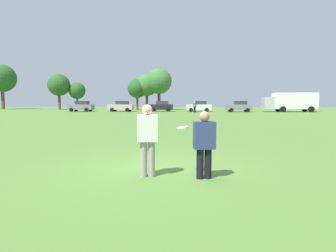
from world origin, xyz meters
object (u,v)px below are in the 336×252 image
(box_truck, at_px, (290,101))
(parked_car_near_right, at_px, (239,106))
(traffic_cone, at_px, (210,134))
(parked_car_mid_right, at_px, (199,106))
(player_thrower, at_px, (147,136))
(parked_car_near_left, at_px, (81,106))
(parked_car_mid_left, at_px, (121,106))
(bystander_sideline_watcher, at_px, (195,106))
(frisbee, at_px, (183,128))
(player_defender, at_px, (204,141))
(parked_car_center, at_px, (161,106))

(box_truck, bearing_deg, parked_car_near_right, -174.66)
(traffic_cone, height_order, parked_car_mid_right, parked_car_mid_right)
(player_thrower, bearing_deg, parked_car_mid_right, 86.24)
(parked_car_near_right, relative_size, box_truck, 0.50)
(parked_car_near_left, distance_m, parked_car_mid_left, 6.84)
(bystander_sideline_watcher, bearing_deg, player_thrower, -92.89)
(frisbee, height_order, parked_car_mid_left, parked_car_mid_left)
(player_defender, bearing_deg, bystander_sideline_watcher, 89.03)
(frisbee, distance_m, traffic_cone, 6.96)
(traffic_cone, height_order, parked_car_near_left, parked_car_near_left)
(parked_car_near_left, relative_size, parked_car_mid_right, 1.00)
(bystander_sideline_watcher, bearing_deg, parked_car_mid_left, 164.30)
(player_defender, height_order, traffic_cone, player_defender)
(frisbee, bearing_deg, player_defender, -28.83)
(player_thrower, height_order, player_defender, player_thrower)
(player_thrower, height_order, parked_car_center, parked_car_center)
(traffic_cone, height_order, parked_car_near_right, parked_car_near_right)
(parked_car_mid_left, bearing_deg, box_truck, 0.78)
(parked_car_near_right, bearing_deg, box_truck, 5.34)
(parked_car_center, xyz_separation_m, box_truck, (21.63, -1.01, 0.83))
(traffic_cone, height_order, box_truck, box_truck)
(bystander_sideline_watcher, bearing_deg, player_defender, -90.97)
(traffic_cone, distance_m, box_truck, 38.97)
(traffic_cone, height_order, bystander_sideline_watcher, bystander_sideline_watcher)
(parked_car_mid_right, height_order, box_truck, box_truck)
(player_thrower, relative_size, parked_car_mid_left, 0.39)
(traffic_cone, bearing_deg, parked_car_mid_left, 109.59)
(parked_car_mid_left, bearing_deg, traffic_cone, -70.41)
(frisbee, xyz_separation_m, parked_car_mid_left, (-11.34, 41.95, -0.20))
(parked_car_near_left, relative_size, parked_car_center, 1.00)
(parked_car_near_right, height_order, bystander_sideline_watcher, parked_car_near_right)
(player_thrower, distance_m, frisbee, 0.85)
(parked_car_mid_left, relative_size, parked_car_center, 1.00)
(parked_car_mid_left, xyz_separation_m, box_truck, (28.41, 0.39, 0.83))
(player_defender, distance_m, parked_car_near_left, 45.61)
(player_defender, height_order, parked_car_mid_left, parked_car_mid_left)
(parked_car_near_left, bearing_deg, parked_car_mid_right, 2.47)
(parked_car_near_right, bearing_deg, parked_car_mid_right, 174.10)
(parked_car_mid_left, distance_m, parked_car_center, 6.92)
(parked_car_mid_right, bearing_deg, player_thrower, -93.76)
(box_truck, height_order, bystander_sideline_watcher, box_truck)
(parked_car_near_left, height_order, box_truck, box_truck)
(parked_car_center, bearing_deg, parked_car_mid_right, -9.81)
(parked_car_mid_right, bearing_deg, box_truck, 0.46)
(frisbee, xyz_separation_m, bystander_sideline_watcher, (1.15, 38.44, -0.15))
(player_thrower, height_order, parked_car_mid_left, parked_car_mid_left)
(frisbee, relative_size, box_truck, 0.03)
(parked_car_near_left, height_order, parked_car_mid_right, same)
(parked_car_near_left, xyz_separation_m, bystander_sideline_watcher, (19.31, -2.91, 0.06))
(parked_car_mid_left, distance_m, bystander_sideline_watcher, 12.98)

